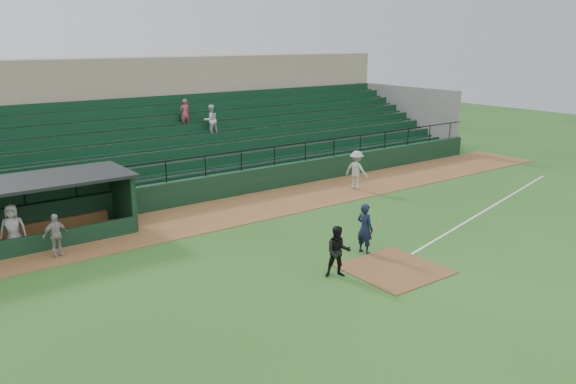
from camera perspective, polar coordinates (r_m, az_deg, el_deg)
ground at (r=20.36m, az=8.46°, el=-6.76°), size 90.00×90.00×0.00m
warning_track at (r=26.27m, az=-3.90°, el=-1.55°), size 40.00×4.00×0.03m
home_plate_dirt at (r=19.71m, az=10.52°, el=-7.55°), size 3.00×3.00×0.03m
foul_line at (r=26.97m, az=18.81°, el=-1.92°), size 17.49×4.44×0.01m
stadium_structure at (r=33.05m, az=-11.97°, el=5.67°), size 38.00×13.08×6.40m
dugout at (r=23.93m, az=-26.17°, el=-1.49°), size 8.90×3.20×2.42m
batter_at_plate at (r=20.70m, az=7.68°, el=-3.62°), size 1.06×0.73×1.85m
umpire at (r=18.60m, az=5.03°, el=-5.96°), size 1.05×0.99×1.71m
runner at (r=29.37m, az=6.86°, el=2.19°), size 1.05×1.43×1.98m
dugout_player_a at (r=21.78m, az=-22.18°, el=-4.01°), size 0.97×0.55×1.56m
dugout_player_b at (r=22.71m, az=-25.76°, el=-3.32°), size 1.03×0.84×1.80m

